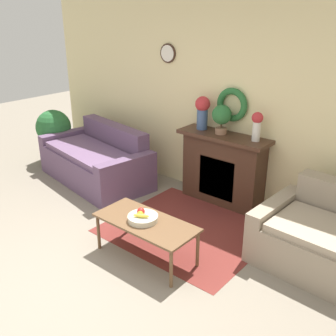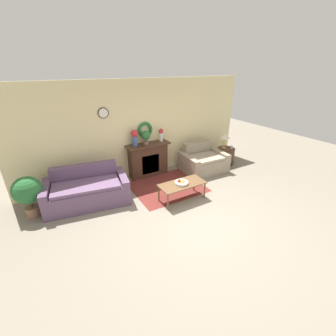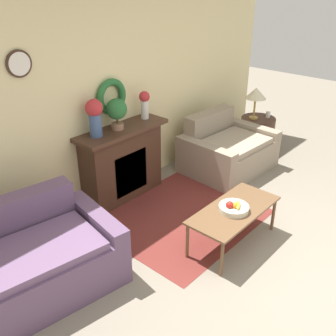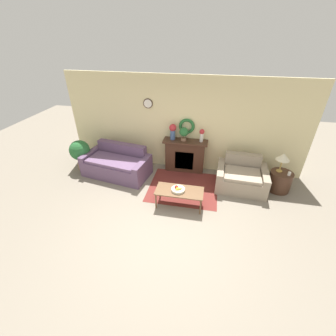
{
  "view_description": "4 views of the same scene",
  "coord_description": "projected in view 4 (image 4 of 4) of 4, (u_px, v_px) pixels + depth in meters",
  "views": [
    {
      "loc": [
        2.66,
        -1.7,
        2.51
      ],
      "look_at": [
        0.01,
        1.5,
        0.81
      ],
      "focal_mm": 42.0,
      "sensor_mm": 36.0,
      "label": 1
    },
    {
      "loc": [
        -2.46,
        -2.96,
        2.99
      ],
      "look_at": [
        0.08,
        1.41,
        0.68
      ],
      "focal_mm": 24.0,
      "sensor_mm": 36.0,
      "label": 2
    },
    {
      "loc": [
        -2.93,
        -0.9,
        2.74
      ],
      "look_at": [
        -0.09,
        1.61,
        0.81
      ],
      "focal_mm": 42.0,
      "sensor_mm": 36.0,
      "label": 3
    },
    {
      "loc": [
        0.75,
        -3.24,
        3.63
      ],
      "look_at": [
        -0.2,
        1.51,
        0.65
      ],
      "focal_mm": 24.0,
      "sensor_mm": 36.0,
      "label": 4
    }
  ],
  "objects": [
    {
      "name": "mug",
      "position": [
        289.0,
        174.0,
        5.6
      ],
      "size": [
        0.07,
        0.07,
        0.1
      ],
      "color": "silver",
      "rests_on": "side_table_by_loveseat"
    },
    {
      "name": "fireplace",
      "position": [
        185.0,
        155.0,
        6.6
      ],
      "size": [
        1.26,
        0.41,
        0.98
      ],
      "color": "#42281C",
      "rests_on": "ground_plane"
    },
    {
      "name": "vase_on_mantel_left",
      "position": [
        173.0,
        131.0,
        6.28
      ],
      "size": [
        0.2,
        0.2,
        0.45
      ],
      "color": "#3D5684",
      "rests_on": "fireplace"
    },
    {
      "name": "side_table_by_loveseat",
      "position": [
        280.0,
        181.0,
        5.87
      ],
      "size": [
        0.57,
        0.57,
        0.53
      ],
      "color": "#42281C",
      "rests_on": "ground_plane"
    },
    {
      "name": "coffee_table",
      "position": [
        179.0,
        192.0,
        5.26
      ],
      "size": [
        1.12,
        0.51,
        0.44
      ],
      "color": "brown",
      "rests_on": "ground_plane"
    },
    {
      "name": "floor_rug",
      "position": [
        183.0,
        187.0,
        6.09
      ],
      "size": [
        1.82,
        1.61,
        0.01
      ],
      "color": "maroon",
      "rests_on": "ground_plane"
    },
    {
      "name": "vase_on_mantel_right",
      "position": [
        202.0,
        134.0,
        6.17
      ],
      "size": [
        0.14,
        0.14,
        0.37
      ],
      "color": "silver",
      "rests_on": "fireplace"
    },
    {
      "name": "wall_back",
      "position": [
        184.0,
        125.0,
        6.34
      ],
      "size": [
        6.8,
        0.15,
        2.7
      ],
      "color": "beige",
      "rests_on": "ground_plane"
    },
    {
      "name": "ground_plane",
      "position": [
        163.0,
        232.0,
        4.73
      ],
      "size": [
        16.0,
        16.0,
        0.0
      ],
      "primitive_type": "plane",
      "color": "gray"
    },
    {
      "name": "potted_plant_on_mantel",
      "position": [
        184.0,
        133.0,
        6.23
      ],
      "size": [
        0.25,
        0.25,
        0.38
      ],
      "color": "#8E664C",
      "rests_on": "fireplace"
    },
    {
      "name": "couch_left",
      "position": [
        117.0,
        164.0,
        6.51
      ],
      "size": [
        1.99,
        1.25,
        0.84
      ],
      "rotation": [
        0.0,
        0.0,
        -0.16
      ],
      "color": "#604766",
      "rests_on": "ground_plane"
    },
    {
      "name": "loveseat_right",
      "position": [
        241.0,
        177.0,
        5.97
      ],
      "size": [
        1.33,
        1.06,
        0.82
      ],
      "rotation": [
        0.0,
        0.0,
        -0.05
      ],
      "color": "gray",
      "rests_on": "ground_plane"
    },
    {
      "name": "fruit_bowl",
      "position": [
        178.0,
        189.0,
        5.21
      ],
      "size": [
        0.32,
        0.32,
        0.12
      ],
      "color": "beige",
      "rests_on": "coffee_table"
    },
    {
      "name": "potted_plant_floor_by_couch",
      "position": [
        80.0,
        152.0,
        6.61
      ],
      "size": [
        0.59,
        0.59,
        0.92
      ],
      "color": "#8E664C",
      "rests_on": "ground_plane"
    },
    {
      "name": "table_lamp",
      "position": [
        283.0,
        157.0,
        5.58
      ],
      "size": [
        0.34,
        0.34,
        0.51
      ],
      "color": "#B28E42",
      "rests_on": "side_table_by_loveseat"
    }
  ]
}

